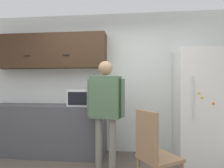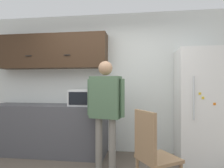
% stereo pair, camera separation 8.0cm
% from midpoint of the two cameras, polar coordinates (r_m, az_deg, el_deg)
% --- Properties ---
extents(back_wall, '(6.00, 0.06, 2.70)m').
position_cam_midpoint_polar(back_wall, '(3.97, -0.44, 0.46)').
color(back_wall, silver).
rests_on(back_wall, ground_plane).
extents(counter, '(2.19, 0.63, 0.93)m').
position_cam_midpoint_polar(counter, '(4.05, -17.21, -12.21)').
color(counter, '#4C4C51').
rests_on(counter, ground_plane).
extents(upper_cabinets, '(2.19, 0.35, 0.66)m').
position_cam_midpoint_polar(upper_cabinets, '(4.14, -16.34, 8.85)').
color(upper_cabinets, '#3D2819').
extents(microwave, '(0.47, 0.43, 0.29)m').
position_cam_midpoint_polar(microwave, '(3.69, -7.48, -3.88)').
color(microwave, white).
rests_on(microwave, counter).
extents(person, '(0.61, 0.32, 1.68)m').
position_cam_midpoint_polar(person, '(3.13, -1.14, -5.33)').
color(person, gray).
rests_on(person, ground_plane).
extents(refrigerator, '(0.80, 0.71, 1.91)m').
position_cam_midpoint_polar(refrigerator, '(3.73, 24.83, -5.63)').
color(refrigerator, white).
rests_on(refrigerator, ground_plane).
extents(chair, '(0.60, 0.60, 1.00)m').
position_cam_midpoint_polar(chair, '(2.57, 12.29, -17.92)').
color(chair, '#997551').
rests_on(chair, ground_plane).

